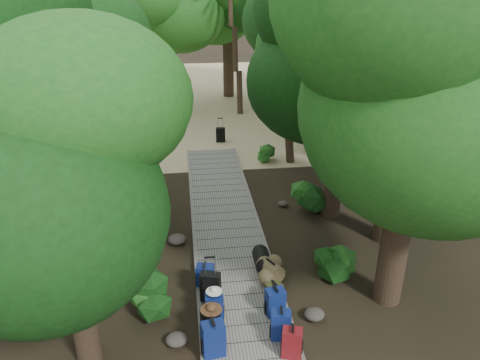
{
  "coord_description": "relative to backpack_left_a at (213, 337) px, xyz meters",
  "views": [
    {
      "loc": [
        -1.1,
        -11.13,
        6.96
      ],
      "look_at": [
        0.56,
        1.92,
        1.0
      ],
      "focal_mm": 35.0,
      "sensor_mm": 36.0,
      "label": 1
    }
  ],
  "objects": [
    {
      "name": "tree_right_e",
      "position": [
        5.34,
        11.02,
        3.87
      ],
      "size": [
        4.89,
        4.89,
        8.8
      ],
      "primitive_type": null,
      "color": "black",
      "rests_on": "ground"
    },
    {
      "name": "backpack_left_c",
      "position": [
        0.09,
        0.98,
        -0.06
      ],
      "size": [
        0.38,
        0.28,
        0.69
      ],
      "primitive_type": null,
      "rotation": [
        0.0,
        0.0,
        0.05
      ],
      "color": "navy",
      "rests_on": "boardwalk"
    },
    {
      "name": "lone_suitcase_on_sand",
      "position": [
        1.24,
        12.47,
        -0.19
      ],
      "size": [
        0.41,
        0.25,
        0.62
      ],
      "primitive_type": null,
      "rotation": [
        0.0,
        0.0,
        -0.06
      ],
      "color": "black",
      "rests_on": "sand_beach"
    },
    {
      "name": "tree_back_b",
      "position": [
        2.43,
        20.45,
        3.92
      ],
      "size": [
        4.97,
        4.97,
        8.88
      ],
      "primitive_type": null,
      "color": "black",
      "rests_on": "ground"
    },
    {
      "name": "palm_right_b",
      "position": [
        5.4,
        15.75,
        3.82
      ],
      "size": [
        4.5,
        4.5,
        8.68
      ],
      "primitive_type": null,
      "color": "#124212",
      "rests_on": "ground"
    },
    {
      "name": "backpack_right_a",
      "position": [
        1.49,
        -0.23,
        -0.07
      ],
      "size": [
        0.44,
        0.37,
        0.68
      ],
      "primitive_type": null,
      "rotation": [
        0.0,
        0.0,
        -0.29
      ],
      "color": "maroon",
      "rests_on": "boardwalk"
    },
    {
      "name": "rock_left_b",
      "position": [
        -1.89,
        2.27,
        -0.43
      ],
      "size": [
        0.35,
        0.32,
        0.19
      ],
      "primitive_type": null,
      "color": "#4C473F",
      "rests_on": "ground"
    },
    {
      "name": "tree_left_a",
      "position": [
        -2.38,
        0.27,
        2.86
      ],
      "size": [
        4.07,
        4.07,
        6.78
      ],
      "primitive_type": null,
      "color": "black",
      "rests_on": "ground"
    },
    {
      "name": "duffel_right_khaki",
      "position": [
        1.54,
        2.31,
        -0.19
      ],
      "size": [
        0.67,
        0.76,
        0.43
      ],
      "primitive_type": null,
      "rotation": [
        0.0,
        0.0,
        0.47
      ],
      "color": "brown",
      "rests_on": "boardwalk"
    },
    {
      "name": "rock_right_b",
      "position": [
        3.14,
        2.78,
        -0.39
      ],
      "size": [
        0.5,
        0.45,
        0.28
      ],
      "primitive_type": null,
      "color": "#4C473F",
      "rests_on": "ground"
    },
    {
      "name": "sand_beach",
      "position": [
        0.74,
        20.22,
        -0.52
      ],
      "size": [
        40.0,
        22.0,
        0.02
      ],
      "primitive_type": "cube",
      "color": "tan",
      "rests_on": "ground"
    },
    {
      "name": "shrub_left_b",
      "position": [
        -1.62,
        4.91,
        -0.18
      ],
      "size": [
        0.77,
        0.77,
        0.7
      ],
      "primitive_type": null,
      "color": "#185219",
      "rests_on": "ground"
    },
    {
      "name": "backpack_left_a",
      "position": [
        0.0,
        0.0,
        0.0
      ],
      "size": [
        0.48,
        0.37,
        0.81
      ],
      "primitive_type": null,
      "rotation": [
        0.0,
        0.0,
        0.17
      ],
      "color": "navy",
      "rests_on": "boardwalk"
    },
    {
      "name": "tree_right_d",
      "position": [
        6.04,
        8.61,
        5.01
      ],
      "size": [
        6.04,
        6.04,
        11.07
      ],
      "primitive_type": null,
      "color": "black",
      "rests_on": "ground"
    },
    {
      "name": "rock_left_d",
      "position": [
        -1.16,
        7.63,
        -0.45
      ],
      "size": [
        0.29,
        0.26,
        0.16
      ],
      "primitive_type": null,
      "color": "#4C473F",
      "rests_on": "ground"
    },
    {
      "name": "shrub_right_c",
      "position": [
        2.78,
        10.0,
        -0.19
      ],
      "size": [
        0.74,
        0.74,
        0.67
      ],
      "primitive_type": null,
      "color": "#185219",
      "rests_on": "ground"
    },
    {
      "name": "backpack_right_d",
      "position": [
        1.45,
        1.37,
        -0.14
      ],
      "size": [
        0.41,
        0.35,
        0.54
      ],
      "primitive_type": null,
      "rotation": [
        0.0,
        0.0,
        0.33
      ],
      "color": "#363C1B",
      "rests_on": "boardwalk"
    },
    {
      "name": "boardwalk",
      "position": [
        0.74,
        5.22,
        -0.47
      ],
      "size": [
        2.0,
        12.0,
        0.12
      ],
      "primitive_type": "cube",
      "color": "gray",
      "rests_on": "ground"
    },
    {
      "name": "tree_right_c",
      "position": [
        4.01,
        5.43,
        3.63
      ],
      "size": [
        4.8,
        4.8,
        8.31
      ],
      "primitive_type": null,
      "color": "black",
      "rests_on": "ground"
    },
    {
      "name": "backpack_left_d",
      "position": [
        -0.04,
        2.19,
        -0.1
      ],
      "size": [
        0.45,
        0.37,
        0.6
      ],
      "primitive_type": null,
      "rotation": [
        0.0,
        0.0,
        -0.23
      ],
      "color": "navy",
      "rests_on": "boardwalk"
    },
    {
      "name": "shrub_left_a",
      "position": [
        -1.29,
        1.45,
        -0.07
      ],
      "size": [
        1.01,
        1.01,
        0.91
      ],
      "primitive_type": null,
      "color": "#185219",
      "rests_on": "ground"
    },
    {
      "name": "tree_left_c",
      "position": [
        -3.33,
        7.52,
        3.05
      ],
      "size": [
        4.11,
        4.11,
        7.15
      ],
      "primitive_type": null,
      "color": "black",
      "rests_on": "ground"
    },
    {
      "name": "palm_right_a",
      "position": [
        3.88,
        10.06,
        3.22
      ],
      "size": [
        4.39,
        4.39,
        7.49
      ],
      "primitive_type": null,
      "color": "#124212",
      "rests_on": "ground"
    },
    {
      "name": "ground",
      "position": [
        0.74,
        4.22,
        -0.53
      ],
      "size": [
        120.0,
        120.0,
        0.0
      ],
      "primitive_type": "plane",
      "color": "black",
      "rests_on": "ground"
    },
    {
      "name": "tree_back_a",
      "position": [
        -0.84,
        19.05,
        4.23
      ],
      "size": [
        5.5,
        5.5,
        9.51
      ],
      "primitive_type": null,
      "color": "black",
      "rests_on": "ground"
    },
    {
      "name": "shrub_left_c",
      "position": [
        -2.2,
        8.45,
        -0.05
      ],
      "size": [
        1.05,
        1.05,
        0.95
      ],
      "primitive_type": null,
      "color": "#185219",
      "rests_on": "ground"
    },
    {
      "name": "rock_left_a",
      "position": [
        -0.72,
        0.47,
        -0.4
      ],
      "size": [
        0.45,
        0.4,
        0.24
      ],
      "primitive_type": null,
      "color": "#4C473F",
      "rests_on": "ground"
    },
    {
      "name": "backpack_right_c",
      "position": [
        1.4,
        1.0,
        -0.07
      ],
      "size": [
        0.44,
        0.35,
        0.68
      ],
      "primitive_type": null,
      "rotation": [
        0.0,
        0.0,
        0.19
      ],
      "color": "navy",
      "rests_on": "boardwalk"
    },
    {
      "name": "tree_right_a",
      "position": [
        4.09,
        1.32,
        3.86
      ],
      "size": [
        5.26,
        5.26,
        8.77
      ],
      "primitive_type": null,
      "color": "black",
      "rests_on": "ground"
    },
    {
      "name": "tree_back_c",
      "position": [
        6.17,
        19.65,
        4.35
      ],
      "size": [
        5.41,
        5.41,
        9.74
      ],
      "primitive_type": null,
      "color": "black",
      "rests_on": "ground"
    },
    {
      "name": "duffel_right_black",
      "position": [
        1.43,
        2.76,
        -0.2
      ],
      "size": [
        0.42,
        0.67,
        0.42
      ],
      "primitive_type": null,
      "rotation": [
        0.0,
        0.0,
        -0.01
      ],
      "color": "black",
      "rests_on": "boardwalk"
    },
    {
      "name": "tree_right_f",
      "position": [
        7.05,
        13.72,
        4.45
      ],
      "size": [
        5.57,
        5.57,
        9.95
      ],
      "primitive_type": null,
      "color": "black",
      "rests_on": "ground"
    },
    {
      "name": "rock_right_a",
      "position": [
        2.25,
        0.85,
        -0.4
      ],
      "size": [
        0.45,
        0.41,
        0.25
      ],
      "primitive_type": null,
      "color": "#4C473F",
      "rests_on": "ground"
    },
    {
      "name": "tree_right_b",
      "position": [
        5.1,
        3.85,
        4.08
      ],
      "size": [
        5.16,
        5.16,
        9.22
      ],
      "primitive_type": null,
      "color": "black",
      "rests_on": "ground"
    },
    {
      "name": "palm_left_a",
      "position": [
        -3.69,
        11.06,
        3.19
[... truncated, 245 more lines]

